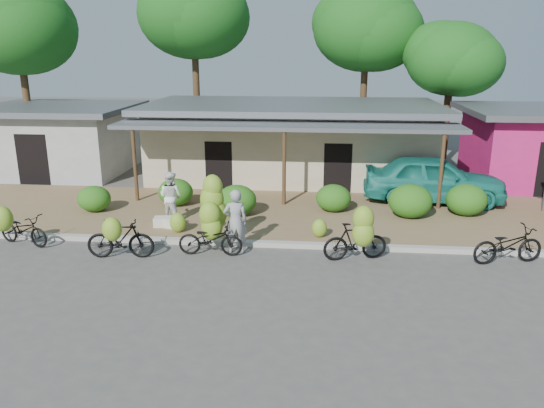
{
  "coord_description": "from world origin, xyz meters",
  "views": [
    {
      "loc": [
        1.35,
        -12.75,
        5.68
      ],
      "look_at": [
        -0.09,
        2.42,
        1.2
      ],
      "focal_mm": 35.0,
      "sensor_mm": 36.0,
      "label": 1
    }
  ],
  "objects_px": {
    "tree_near_right": "(447,57)",
    "bike_center": "(212,222)",
    "bike_right": "(357,237)",
    "sack_far": "(171,223)",
    "bike_far_left": "(20,228)",
    "bike_far_right": "(508,245)",
    "bystander": "(171,196)",
    "tree_back_left": "(15,26)",
    "tree_center_right": "(363,26)",
    "teal_van": "(434,179)",
    "bike_left": "(119,238)",
    "vendor": "(235,221)",
    "sack_near": "(167,222)",
    "tree_far_center": "(190,12)"
  },
  "relations": [
    {
      "from": "tree_near_right",
      "to": "bike_far_right",
      "type": "bearing_deg",
      "value": -93.56
    },
    {
      "from": "sack_near",
      "to": "bike_left",
      "type": "bearing_deg",
      "value": -102.92
    },
    {
      "from": "bike_far_right",
      "to": "bystander",
      "type": "height_order",
      "value": "bystander"
    },
    {
      "from": "sack_near",
      "to": "tree_center_right",
      "type": "bearing_deg",
      "value": 62.71
    },
    {
      "from": "tree_near_right",
      "to": "bike_center",
      "type": "xyz_separation_m",
      "value": [
        -9.05,
        -13.18,
        -4.41
      ]
    },
    {
      "from": "tree_center_right",
      "to": "bike_right",
      "type": "bearing_deg",
      "value": -93.4
    },
    {
      "from": "bike_right",
      "to": "sack_far",
      "type": "distance_m",
      "value": 6.22
    },
    {
      "from": "tree_back_left",
      "to": "bike_left",
      "type": "height_order",
      "value": "tree_back_left"
    },
    {
      "from": "tree_near_right",
      "to": "bike_far_left",
      "type": "bearing_deg",
      "value": -138.2
    },
    {
      "from": "bike_center",
      "to": "sack_far",
      "type": "bearing_deg",
      "value": 44.59
    },
    {
      "from": "tree_center_right",
      "to": "bike_center",
      "type": "relative_size",
      "value": 3.99
    },
    {
      "from": "bike_far_left",
      "to": "bike_center",
      "type": "height_order",
      "value": "bike_center"
    },
    {
      "from": "tree_center_right",
      "to": "sack_near",
      "type": "height_order",
      "value": "tree_center_right"
    },
    {
      "from": "bike_left",
      "to": "bike_center",
      "type": "height_order",
      "value": "bike_center"
    },
    {
      "from": "tree_far_center",
      "to": "bike_far_left",
      "type": "relative_size",
      "value": 5.05
    },
    {
      "from": "bike_far_left",
      "to": "tree_near_right",
      "type": "bearing_deg",
      "value": -30.26
    },
    {
      "from": "tree_near_right",
      "to": "sack_far",
      "type": "xyz_separation_m",
      "value": [
        -10.76,
        -11.48,
        -5.04
      ]
    },
    {
      "from": "tree_center_right",
      "to": "bystander",
      "type": "relative_size",
      "value": 5.28
    },
    {
      "from": "bike_right",
      "to": "vendor",
      "type": "bearing_deg",
      "value": 69.37
    },
    {
      "from": "bike_right",
      "to": "bike_far_right",
      "type": "height_order",
      "value": "bike_right"
    },
    {
      "from": "teal_van",
      "to": "bike_left",
      "type": "bearing_deg",
      "value": 126.02
    },
    {
      "from": "tree_far_center",
      "to": "bike_left",
      "type": "height_order",
      "value": "tree_far_center"
    },
    {
      "from": "sack_near",
      "to": "bike_right",
      "type": "bearing_deg",
      "value": -20.2
    },
    {
      "from": "sack_far",
      "to": "bike_center",
      "type": "bearing_deg",
      "value": -44.86
    },
    {
      "from": "tree_back_left",
      "to": "tree_center_right",
      "type": "xyz_separation_m",
      "value": [
        17.0,
        3.5,
        0.04
      ]
    },
    {
      "from": "bike_far_left",
      "to": "bike_far_right",
      "type": "bearing_deg",
      "value": -72.04
    },
    {
      "from": "tree_near_right",
      "to": "tree_back_left",
      "type": "bearing_deg",
      "value": -175.92
    },
    {
      "from": "tree_back_left",
      "to": "sack_near",
      "type": "bearing_deg",
      "value": -44.41
    },
    {
      "from": "tree_far_center",
      "to": "bike_right",
      "type": "relative_size",
      "value": 5.18
    },
    {
      "from": "tree_back_left",
      "to": "bike_right",
      "type": "height_order",
      "value": "tree_back_left"
    },
    {
      "from": "sack_near",
      "to": "tree_back_left",
      "type": "bearing_deg",
      "value": 135.59
    },
    {
      "from": "tree_back_left",
      "to": "sack_near",
      "type": "xyz_separation_m",
      "value": [
        10.09,
        -9.89,
        -6.49
      ]
    },
    {
      "from": "bike_center",
      "to": "teal_van",
      "type": "bearing_deg",
      "value": -53.23
    },
    {
      "from": "tree_center_right",
      "to": "bike_left",
      "type": "bearing_deg",
      "value": -115.15
    },
    {
      "from": "bike_right",
      "to": "tree_near_right",
      "type": "bearing_deg",
      "value": -33.7
    },
    {
      "from": "tree_far_center",
      "to": "bystander",
      "type": "xyz_separation_m",
      "value": [
        2.08,
        -12.32,
        -6.56
      ]
    },
    {
      "from": "sack_far",
      "to": "vendor",
      "type": "height_order",
      "value": "vendor"
    },
    {
      "from": "bike_far_left",
      "to": "bike_center",
      "type": "distance_m",
      "value": 5.78
    },
    {
      "from": "bike_far_right",
      "to": "bystander",
      "type": "bearing_deg",
      "value": 62.18
    },
    {
      "from": "bystander",
      "to": "teal_van",
      "type": "bearing_deg",
      "value": -140.94
    },
    {
      "from": "bike_far_right",
      "to": "bystander",
      "type": "distance_m",
      "value": 10.39
    },
    {
      "from": "tree_near_right",
      "to": "sack_near",
      "type": "relative_size",
      "value": 8.24
    },
    {
      "from": "tree_near_right",
      "to": "bike_center",
      "type": "bearing_deg",
      "value": -124.49
    },
    {
      "from": "tree_back_left",
      "to": "bike_far_right",
      "type": "height_order",
      "value": "tree_back_left"
    },
    {
      "from": "bike_right",
      "to": "vendor",
      "type": "height_order",
      "value": "vendor"
    },
    {
      "from": "tree_back_left",
      "to": "bystander",
      "type": "relative_size",
      "value": 5.28
    },
    {
      "from": "bike_far_left",
      "to": "tree_far_center",
      "type": "bearing_deg",
      "value": 10.88
    },
    {
      "from": "bike_far_right",
      "to": "bike_far_left",
      "type": "bearing_deg",
      "value": 75.73
    },
    {
      "from": "tree_center_right",
      "to": "vendor",
      "type": "xyz_separation_m",
      "value": [
        -4.36,
        -15.17,
        -5.85
      ]
    },
    {
      "from": "bike_left",
      "to": "teal_van",
      "type": "xyz_separation_m",
      "value": [
        9.75,
        6.36,
        0.37
      ]
    }
  ]
}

